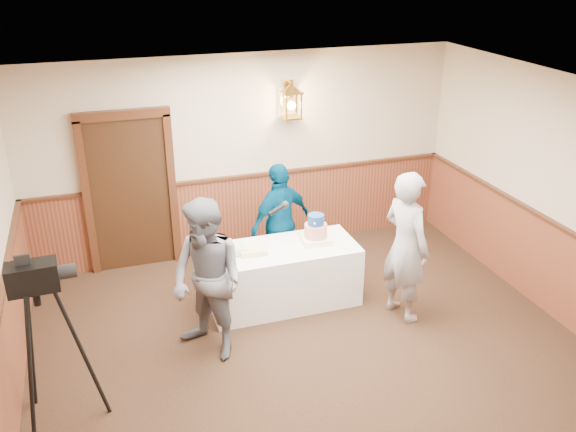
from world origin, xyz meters
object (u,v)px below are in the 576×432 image
baker (406,246)px  interviewer (208,281)px  sheet_cake_green (231,250)px  tiered_cake (316,231)px  display_table (283,275)px  assistant_p (280,222)px  tv_camera_rig (48,357)px  sheet_cake_yellow (253,251)px

baker → interviewer: bearing=74.6°
sheet_cake_green → baker: (1.87, -0.77, 0.12)m
tiered_cake → display_table: bearing=-175.3°
display_table → assistant_p: (0.17, 0.62, 0.42)m
sheet_cake_green → tv_camera_rig: 2.46m
sheet_cake_green → assistant_p: 0.96m
display_table → tiered_cake: bearing=4.7°
sheet_cake_yellow → assistant_p: assistant_p is taller
tiered_cake → baker: 1.11m
tiered_cake → assistant_p: assistant_p is taller
sheet_cake_yellow → tiered_cake: bearing=4.0°
sheet_cake_yellow → baker: size_ratio=0.17×
baker → tv_camera_rig: bearing=83.8°
sheet_cake_green → sheet_cake_yellow: bearing=-19.9°
display_table → assistant_p: size_ratio=1.13×
tiered_cake → baker: (0.82, -0.75, 0.02)m
sheet_cake_yellow → sheet_cake_green: sheet_cake_green is taller
display_table → tiered_cake: 0.67m
tv_camera_rig → baker: bearing=7.2°
tv_camera_rig → interviewer: bearing=19.8°
display_table → sheet_cake_green: sheet_cake_green is taller
tiered_cake → sheet_cake_green: (-1.05, 0.03, -0.10)m
tiered_cake → sheet_cake_yellow: 0.82m
sheet_cake_yellow → baker: (1.63, -0.69, 0.12)m
display_table → tv_camera_rig: 2.97m
sheet_cake_yellow → tv_camera_rig: tv_camera_rig is taller
tiered_cake → assistant_p: (-0.26, 0.58, -0.09)m
baker → assistant_p: 1.72m
interviewer → baker: baker is taller
display_table → tv_camera_rig: size_ratio=1.07×
tiered_cake → sheet_cake_green: bearing=178.4°
display_table → baker: size_ratio=0.99×
sheet_cake_yellow → sheet_cake_green: 0.25m
assistant_p → tv_camera_rig: size_ratio=0.94×
tv_camera_rig → display_table: bearing=25.2°
display_table → tiered_cake: size_ratio=4.84×
sheet_cake_yellow → assistant_p: 0.84m
display_table → assistant_p: assistant_p is taller
sheet_cake_green → tv_camera_rig: size_ratio=0.20×
sheet_cake_green → baker: size_ratio=0.18×
interviewer → assistant_p: bearing=103.8°
display_table → interviewer: (-1.05, -0.73, 0.51)m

